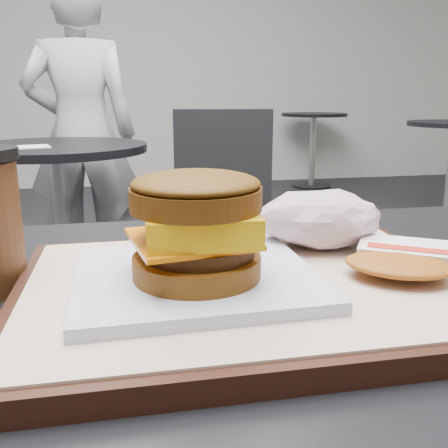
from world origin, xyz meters
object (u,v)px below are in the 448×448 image
Objects in this scene: neighbor_table at (59,195)px; serving_tray at (250,289)px; breakfast_sandwich at (197,239)px; hash_brown at (406,259)px; neighbor_chair at (194,201)px; patron at (82,135)px; crumpled_wrapper at (320,218)px.

serving_tray is at bearing -77.56° from neighbor_table.
breakfast_sandwich is 1.44× the size of hash_brown.
breakfast_sandwich reaches higher than serving_tray.
hash_brown reaches higher than serving_tray.
neighbor_chair is 0.59× the size of patron.
serving_tray is at bearing -139.41° from crumpled_wrapper.
serving_tray is 2.81× the size of hash_brown.
hash_brown is at bearing -73.20° from neighbor_table.
crumpled_wrapper is 0.17× the size of neighbor_table.
hash_brown is 0.15× the size of neighbor_chair.
serving_tray is 1.70m from neighbor_table.
crumpled_wrapper reaches higher than neighbor_table.
neighbor_table is 0.50× the size of patron.
patron reaches higher than neighbor_chair.
hash_brown is at bearing 0.44° from breakfast_sandwich.
hash_brown is at bearing -63.12° from crumpled_wrapper.
patron is at bearing 129.46° from neighbor_chair.
neighbor_table is (-0.45, 1.57, -0.27)m from crumpled_wrapper.
crumpled_wrapper is (0.14, 0.09, -0.01)m from breakfast_sandwich.
serving_tray is 0.26× the size of patron.
breakfast_sandwich is 1.67m from neighbor_chair.
crumpled_wrapper is (0.09, 0.08, 0.04)m from serving_tray.
neighbor_table is at bearing 100.87° from breakfast_sandwich.
neighbor_table is (-0.36, 1.64, -0.23)m from serving_tray.
neighbor_chair is at bearing -2.74° from neighbor_table.
patron reaches higher than neighbor_table.
patron is at bearing 101.34° from hash_brown.
breakfast_sandwich is 0.18m from hash_brown.
neighbor_table is 0.59m from patron.
serving_tray is at bearing 11.97° from breakfast_sandwich.
breakfast_sandwich is at bearing -168.03° from serving_tray.
breakfast_sandwich is (-0.05, -0.01, 0.05)m from serving_tray.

